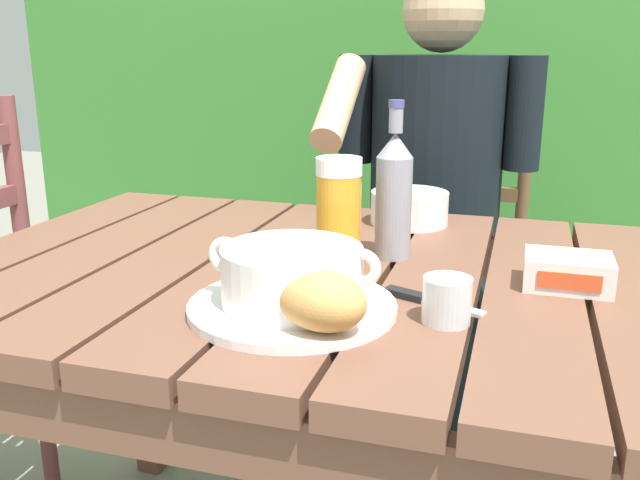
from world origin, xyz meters
name	(u,v)px	position (x,y,z in m)	size (l,w,h in m)	color
dining_table	(341,323)	(0.00, 0.00, 0.63)	(1.28, 0.82, 0.72)	brown
hedge_backdrop	(463,45)	(0.01, 1.72, 1.07)	(3.35, 0.84, 2.45)	#397C31
chair_near_diner	(439,258)	(0.05, 0.85, 0.49)	(0.46, 0.47, 1.01)	brown
person_eating	(432,186)	(0.05, 0.65, 0.73)	(0.48, 0.47, 1.25)	black
serving_plate	(292,307)	(-0.01, -0.19, 0.73)	(0.27, 0.27, 0.01)	white
soup_bowl	(292,274)	(-0.01, -0.19, 0.77)	(0.23, 0.18, 0.08)	white
bread_roll	(322,300)	(0.05, -0.27, 0.77)	(0.14, 0.12, 0.07)	tan
beer_glass	(339,212)	(-0.01, 0.02, 0.81)	(0.07, 0.07, 0.17)	orange
beer_bottle	(394,194)	(0.06, 0.08, 0.83)	(0.06, 0.06, 0.25)	gray
water_glass_small	(447,300)	(0.18, -0.17, 0.75)	(0.06, 0.06, 0.06)	silver
butter_tub	(568,272)	(0.33, 0.01, 0.74)	(0.12, 0.09, 0.05)	white
table_knife	(423,299)	(0.14, -0.11, 0.72)	(0.14, 0.07, 0.01)	silver
diner_bowl	(409,208)	(0.05, 0.31, 0.75)	(0.15, 0.15, 0.06)	white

